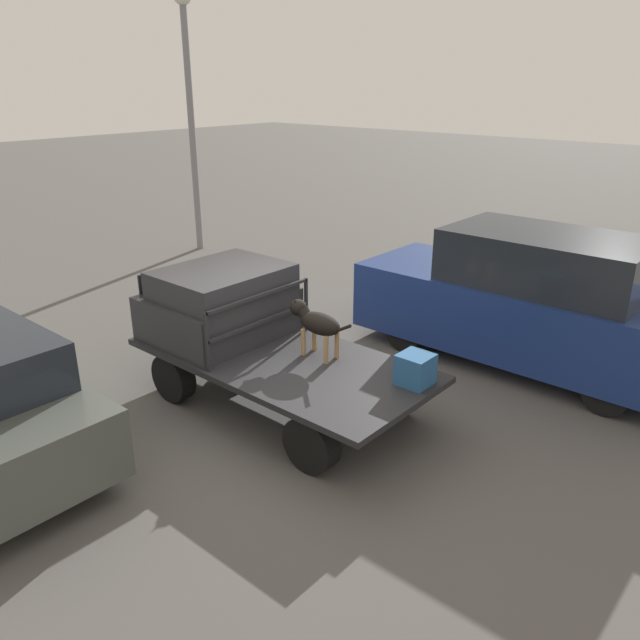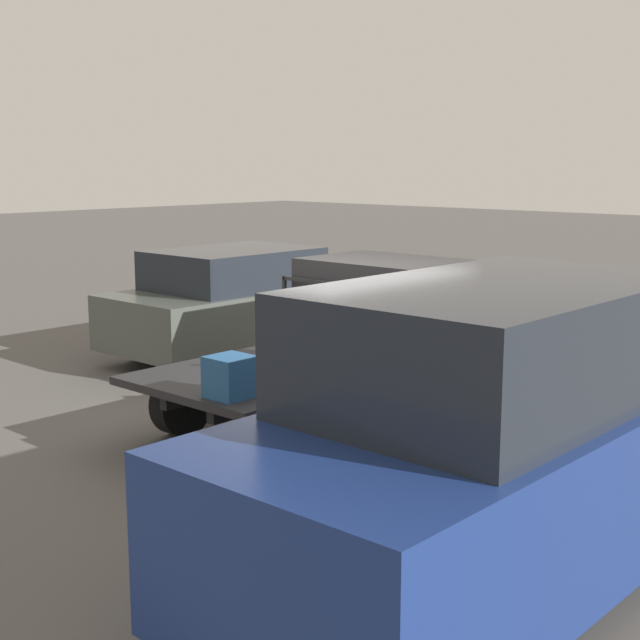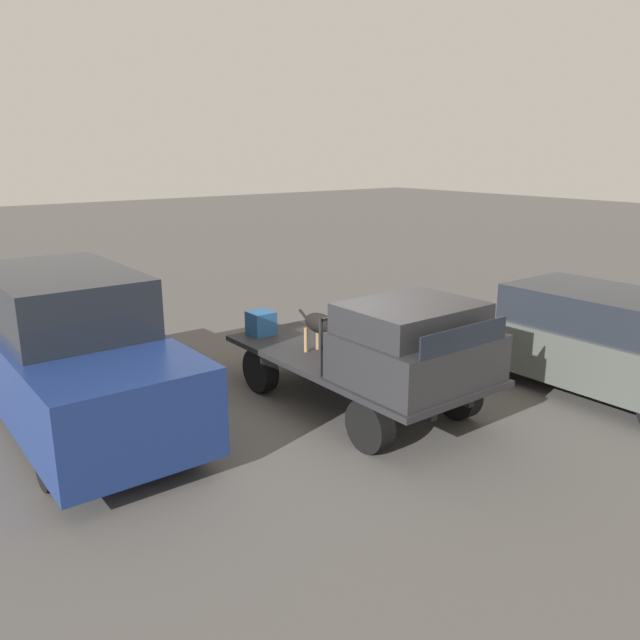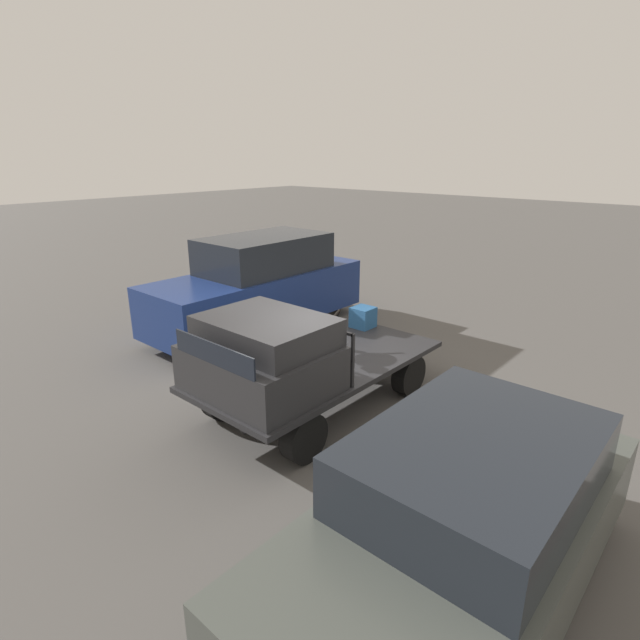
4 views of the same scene
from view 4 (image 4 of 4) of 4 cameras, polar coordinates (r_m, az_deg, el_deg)
The scene contains 8 objects.
ground_plane at distance 8.05m, azimuth 0.05°, elevation -9.67°, with size 80.00×80.00×0.00m, color #514F4C.
flatbed_truck at distance 7.80m, azimuth 0.05°, elevation -6.07°, with size 4.07×1.97×0.74m.
truck_cab at distance 6.77m, azimuth -6.57°, elevation -4.08°, with size 1.55×1.85×0.99m.
truck_headboard at distance 7.27m, azimuth -1.87°, elevation -1.90°, with size 0.04×1.85×0.78m.
dog at distance 7.97m, azimuth -0.40°, elevation -0.44°, with size 1.05×0.29×0.74m.
cargo_crate at distance 9.22m, azimuth 4.93°, elevation 0.32°, with size 0.38×0.38×0.38m.
parked_sedan at distance 4.77m, azimuth 16.00°, elevation -21.36°, with size 4.21×1.82×1.59m.
parked_pickup_far at distance 11.19m, azimuth -6.95°, elevation 3.95°, with size 5.07×1.86×2.09m.
Camera 4 is at (5.33, 4.68, 3.80)m, focal length 28.00 mm.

